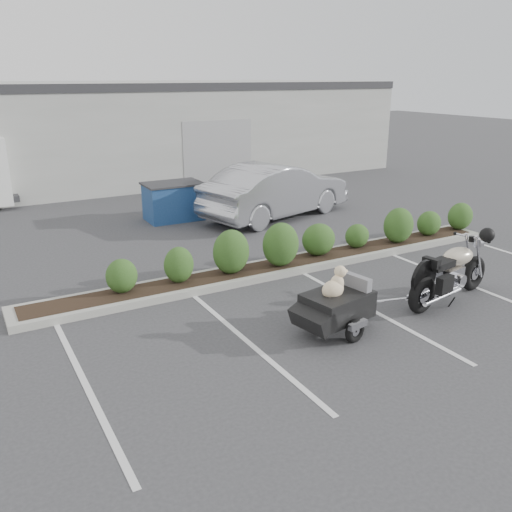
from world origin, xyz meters
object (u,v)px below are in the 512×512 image
pet_trailer (337,304)px  dumpster (173,201)px  motorcycle (451,273)px  sedan (276,190)px

pet_trailer → dumpster: (0.38, 8.71, 0.07)m
motorcycle → pet_trailer: (-2.79, 0.02, -0.07)m
sedan → dumpster: 3.21m
pet_trailer → dumpster: size_ratio=1.17×
pet_trailer → sedan: bearing=55.8°
sedan → dumpster: sedan is taller
motorcycle → dumpster: size_ratio=1.44×
pet_trailer → dumpster: bearing=77.3°
sedan → dumpster: size_ratio=2.91×
motorcycle → pet_trailer: 2.79m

